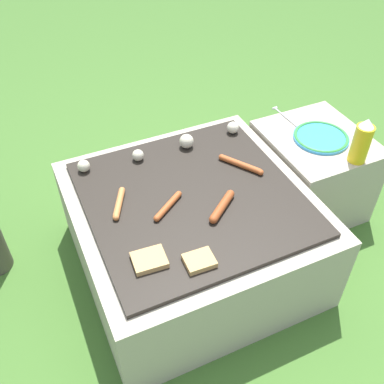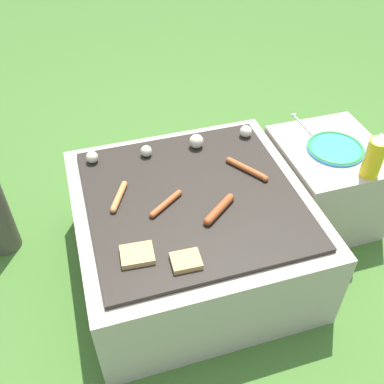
{
  "view_description": "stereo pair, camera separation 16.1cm",
  "coord_description": "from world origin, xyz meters",
  "px_view_note": "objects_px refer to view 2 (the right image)",
  "views": [
    {
      "loc": [
        -0.5,
        -1.08,
        1.5
      ],
      "look_at": [
        0.0,
        0.0,
        0.4
      ],
      "focal_mm": 42.0,
      "sensor_mm": 36.0,
      "label": 1
    },
    {
      "loc": [
        -0.35,
        -1.14,
        1.5
      ],
      "look_at": [
        0.0,
        0.0,
        0.4
      ],
      "focal_mm": 42.0,
      "sensor_mm": 36.0,
      "label": 2
    }
  ],
  "objects_px": {
    "sausage_front_center": "(219,209)",
    "fork_utensil": "(304,126)",
    "condiment_bottle": "(375,156)",
    "plate_colorful": "(336,148)"
  },
  "relations": [
    {
      "from": "plate_colorful",
      "to": "condiment_bottle",
      "type": "distance_m",
      "value": 0.2
    },
    {
      "from": "sausage_front_center",
      "to": "condiment_bottle",
      "type": "relative_size",
      "value": 0.74
    },
    {
      "from": "sausage_front_center",
      "to": "fork_utensil",
      "type": "height_order",
      "value": "sausage_front_center"
    },
    {
      "from": "plate_colorful",
      "to": "condiment_bottle",
      "type": "height_order",
      "value": "condiment_bottle"
    },
    {
      "from": "sausage_front_center",
      "to": "condiment_bottle",
      "type": "xyz_separation_m",
      "value": [
        0.61,
        0.03,
        0.08
      ]
    },
    {
      "from": "sausage_front_center",
      "to": "plate_colorful",
      "type": "height_order",
      "value": "sausage_front_center"
    },
    {
      "from": "condiment_bottle",
      "to": "fork_utensil",
      "type": "xyz_separation_m",
      "value": [
        -0.08,
        0.36,
        -0.09
      ]
    },
    {
      "from": "fork_utensil",
      "to": "sausage_front_center",
      "type": "bearing_deg",
      "value": -143.7
    },
    {
      "from": "sausage_front_center",
      "to": "fork_utensil",
      "type": "distance_m",
      "value": 0.66
    },
    {
      "from": "sausage_front_center",
      "to": "fork_utensil",
      "type": "xyz_separation_m",
      "value": [
        0.53,
        0.39,
        -0.01
      ]
    }
  ]
}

